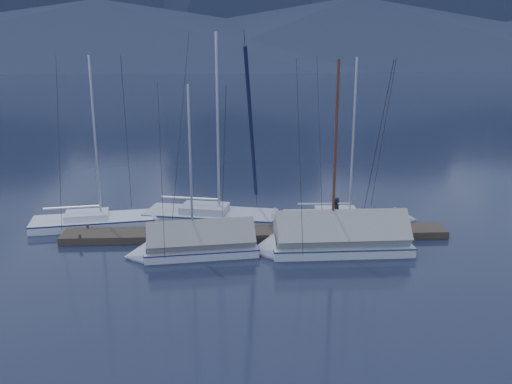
% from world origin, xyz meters
% --- Properties ---
extents(ground, '(1000.00, 1000.00, 0.00)m').
position_xyz_m(ground, '(0.00, 0.00, 0.00)').
color(ground, black).
rests_on(ground, ground).
extents(dock, '(18.00, 1.50, 0.54)m').
position_xyz_m(dock, '(0.00, 2.00, 0.11)').
color(dock, '#382D23').
rests_on(dock, ground).
extents(mooring_posts, '(15.12, 1.52, 0.35)m').
position_xyz_m(mooring_posts, '(-0.50, 2.00, 0.35)').
color(mooring_posts, '#382D23').
rests_on(mooring_posts, ground).
extents(sailboat_open_left, '(7.15, 3.23, 9.16)m').
position_xyz_m(sailboat_open_left, '(-7.19, 4.18, 0.16)').
color(sailboat_open_left, white).
rests_on(sailboat_open_left, ground).
extents(sailboat_open_mid, '(8.10, 3.95, 10.33)m').
position_xyz_m(sailboat_open_mid, '(-1.23, 4.35, 0.18)').
color(sailboat_open_mid, silver).
rests_on(sailboat_open_mid, ground).
extents(sailboat_open_right, '(6.87, 2.94, 9.05)m').
position_xyz_m(sailboat_open_right, '(5.35, 3.93, 0.16)').
color(sailboat_open_right, silver).
rests_on(sailboat_open_right, ground).
extents(sailboat_covered_near, '(7.08, 3.04, 9.14)m').
position_xyz_m(sailboat_covered_near, '(3.08, -0.01, 0.46)').
color(sailboat_covered_near, silver).
rests_on(sailboat_covered_near, ground).
extents(sailboat_covered_far, '(5.85, 2.53, 7.98)m').
position_xyz_m(sailboat_covered_far, '(-2.93, -0.15, 0.39)').
color(sailboat_covered_far, silver).
rests_on(sailboat_covered_far, ground).
extents(person, '(0.49, 0.64, 1.58)m').
position_xyz_m(person, '(3.77, 1.86, 1.13)').
color(person, black).
rests_on(person, dock).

